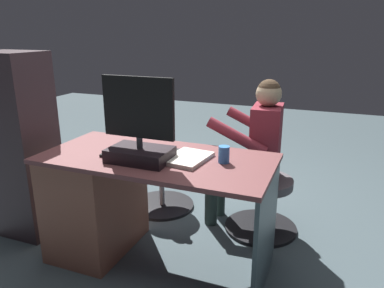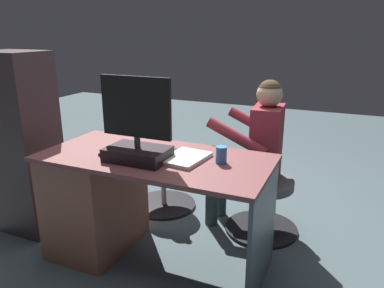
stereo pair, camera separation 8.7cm
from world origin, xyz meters
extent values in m
plane|color=#45555A|center=(0.00, 0.00, 0.00)|extent=(10.00, 10.00, 0.00)
cube|color=brown|center=(0.00, 0.33, 0.73)|extent=(1.43, 0.69, 0.03)
cube|color=brown|center=(0.48, 0.33, 0.36)|extent=(0.46, 0.63, 0.71)
cube|color=#43555B|center=(-0.69, 0.33, 0.36)|extent=(0.02, 0.62, 0.71)
cube|color=black|center=(0.05, 0.43, 0.78)|extent=(0.37, 0.24, 0.08)
cylinder|color=#333338|center=(0.05, 0.43, 0.85)|extent=(0.04, 0.04, 0.07)
cube|color=black|center=(0.05, 0.43, 1.06)|extent=(0.45, 0.02, 0.35)
cube|color=black|center=(0.05, 0.42, 1.06)|extent=(0.41, 0.00, 0.32)
cube|color=#242426|center=(-0.07, 0.26, 0.75)|extent=(0.42, 0.14, 0.02)
ellipsoid|color=#2F1F32|center=(0.21, 0.28, 0.76)|extent=(0.06, 0.10, 0.04)
cylinder|color=#3372BF|center=(-0.42, 0.28, 0.79)|extent=(0.07, 0.07, 0.10)
cube|color=black|center=(0.30, 0.39, 0.75)|extent=(0.07, 0.15, 0.02)
cube|color=silver|center=(-0.20, 0.32, 0.75)|extent=(0.25, 0.32, 0.02)
cylinder|color=black|center=(0.33, -0.39, 0.01)|extent=(0.55, 0.55, 0.03)
cylinder|color=gray|center=(0.33, -0.39, 0.19)|extent=(0.04, 0.04, 0.34)
cylinder|color=#373A85|center=(0.33, -0.39, 0.39)|extent=(0.42, 0.42, 0.06)
ellipsoid|color=tan|center=(0.33, -0.39, 0.51)|extent=(0.17, 0.14, 0.18)
sphere|color=tan|center=(0.33, -0.39, 0.65)|extent=(0.14, 0.14, 0.14)
sphere|color=beige|center=(0.33, -0.45, 0.64)|extent=(0.05, 0.05, 0.05)
sphere|color=tan|center=(0.28, -0.39, 0.71)|extent=(0.06, 0.06, 0.06)
sphere|color=tan|center=(0.38, -0.39, 0.71)|extent=(0.06, 0.06, 0.06)
cylinder|color=tan|center=(0.24, -0.42, 0.54)|extent=(0.05, 0.13, 0.09)
cylinder|color=tan|center=(0.41, -0.42, 0.54)|extent=(0.05, 0.13, 0.09)
cylinder|color=tan|center=(0.28, -0.49, 0.45)|extent=(0.06, 0.11, 0.06)
cylinder|color=tan|center=(0.37, -0.49, 0.45)|extent=(0.06, 0.11, 0.06)
cylinder|color=black|center=(-0.55, -0.33, 0.01)|extent=(0.55, 0.55, 0.03)
cylinder|color=gray|center=(-0.55, -0.33, 0.19)|extent=(0.04, 0.04, 0.34)
cylinder|color=#575359|center=(-0.55, -0.33, 0.39)|extent=(0.44, 0.44, 0.06)
cube|color=maroon|center=(-0.55, -0.33, 0.70)|extent=(0.22, 0.33, 0.55)
sphere|color=tan|center=(-0.55, -0.33, 1.06)|extent=(0.18, 0.18, 0.18)
sphere|color=#473525|center=(-0.55, -0.33, 1.08)|extent=(0.17, 0.17, 0.17)
cylinder|color=maroon|center=(-0.38, -0.14, 0.78)|extent=(0.44, 0.11, 0.26)
cylinder|color=maroon|center=(-0.41, -0.54, 0.78)|extent=(0.44, 0.11, 0.26)
cylinder|color=#2F423D|center=(-0.35, -0.25, 0.44)|extent=(0.39, 0.14, 0.11)
cylinder|color=#2F423D|center=(-0.16, -0.27, 0.21)|extent=(0.10, 0.10, 0.42)
cylinder|color=#2F423D|center=(-0.37, -0.43, 0.44)|extent=(0.39, 0.14, 0.11)
cylinder|color=#2F423D|center=(-0.17, -0.44, 0.21)|extent=(0.10, 0.10, 0.42)
cube|color=#33272A|center=(1.11, 0.32, 0.67)|extent=(0.44, 0.36, 1.34)
camera|label=1|loc=(-0.99, 2.23, 1.49)|focal=34.46mm
camera|label=2|loc=(-1.07, 2.20, 1.49)|focal=34.46mm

